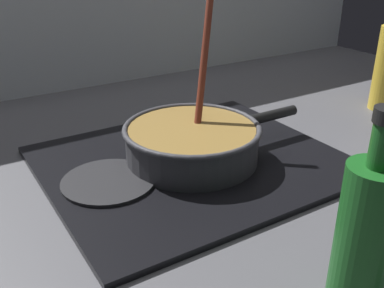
% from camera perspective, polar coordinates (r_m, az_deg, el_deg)
% --- Properties ---
extents(ground, '(2.40, 1.60, 0.04)m').
position_cam_1_polar(ground, '(0.72, 0.34, -11.82)').
color(ground, '#4C4C51').
extents(hob_plate, '(0.56, 0.48, 0.01)m').
position_cam_1_polar(hob_plate, '(0.88, 0.00, -2.33)').
color(hob_plate, black).
rests_on(hob_plate, ground).
extents(burner_ring, '(0.18, 0.18, 0.01)m').
position_cam_1_polar(burner_ring, '(0.88, 0.00, -1.75)').
color(burner_ring, '#592D0C').
rests_on(burner_ring, hob_plate).
extents(spare_burner, '(0.17, 0.17, 0.01)m').
position_cam_1_polar(spare_burner, '(0.81, -10.66, -4.71)').
color(spare_burner, '#262628').
rests_on(spare_burner, hob_plate).
extents(cooking_pan, '(0.40, 0.27, 0.32)m').
position_cam_1_polar(cooking_pan, '(0.86, 0.10, 0.38)').
color(cooking_pan, '#38383D').
rests_on(cooking_pan, hob_plate).
extents(oil_bottle, '(0.07, 0.07, 0.26)m').
position_cam_1_polar(oil_bottle, '(0.54, 21.25, -11.31)').
color(oil_bottle, '#19591E').
rests_on(oil_bottle, ground).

